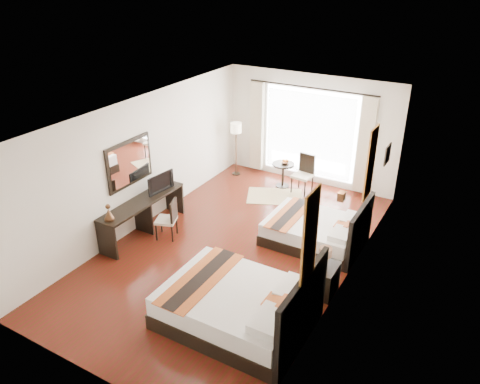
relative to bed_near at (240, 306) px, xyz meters
The scene contains 29 objects.
floor 2.18m from the bed_near, 122.68° to the left, with size 4.50×7.50×0.01m, color #3D1C0B.
ceiling 3.27m from the bed_near, 122.68° to the left, with size 4.50×7.50×0.02m, color white.
wall_headboard 2.37m from the bed_near, 59.27° to the left, with size 0.01×7.50×2.80m, color silver.
wall_desk 4.01m from the bed_near, 151.96° to the left, with size 0.01×7.50×2.80m, color silver.
wall_window 5.78m from the bed_near, 101.83° to the left, with size 4.50×0.01×2.80m, color silver.
wall_entry 2.49m from the bed_near, 121.14° to the right, with size 4.50×0.01×2.80m, color silver.
window_glass 5.75m from the bed_near, 101.86° to the left, with size 2.40×0.02×2.20m, color white.
sheer_curtain 5.69m from the bed_near, 101.99° to the left, with size 2.30×0.02×2.10m, color white.
drape_left 6.12m from the bed_near, 115.65° to the left, with size 0.35×0.14×2.35m, color #B7AB8D.
drape_right 5.54m from the bed_near, 87.01° to the left, with size 0.35×0.14×2.35m, color #B7AB8D.
art_panel_near 1.94m from the bed_near, ahead, with size 0.03×0.50×1.35m, color maroon.
art_panel_far 3.44m from the bed_near, 69.45° to the left, with size 0.03×0.50×1.35m, color maroon.
wall_sconce 2.34m from the bed_near, 53.54° to the left, with size 0.10×0.14×0.14m, color #4A2D1A.
mirror_frame 3.86m from the bed_near, 157.40° to the left, with size 0.04×1.25×0.95m, color black.
mirror_glass 3.84m from the bed_near, 157.25° to the left, with size 0.01×1.12×0.82m, color white.
bed_near is the anchor object (origin of this frame).
bed_far 2.85m from the bed_near, 86.36° to the left, with size 1.91×1.49×1.07m.
nightstand 1.63m from the bed_near, 58.50° to the left, with size 0.45×0.56×0.54m, color black.
table_lamp 1.75m from the bed_near, 60.87° to the left, with size 0.22×0.22×0.35m.
vase 1.47m from the bed_near, 54.87° to the left, with size 0.12×0.12×0.12m, color black.
console_desk 3.46m from the bed_near, 155.94° to the left, with size 0.50×2.20×0.76m, color black.
television 3.75m from the bed_near, 148.00° to the left, with size 0.72×0.09×0.41m, color black.
bronze_figurine 3.24m from the bed_near, behind, with size 0.20×0.20×0.29m, color #4A2D1A, non-canonical shape.
desk_chair 3.00m from the bed_near, 150.09° to the left, with size 0.52×0.52×0.86m.
floor_lamp 5.88m from the bed_near, 120.91° to the left, with size 0.29×0.29×1.45m.
side_table 5.15m from the bed_near, 107.68° to the left, with size 0.55×0.55×0.64m, color black.
fruit_bowl 5.17m from the bed_near, 107.23° to the left, with size 0.20×0.20×0.05m, color #402917.
window_chair 4.98m from the bed_near, 101.70° to the left, with size 0.49×0.49×0.96m.
jute_rug 4.56m from the bed_near, 109.04° to the left, with size 1.33×0.91×0.01m, color #A08760.
Camera 1 is at (4.05, -6.83, 5.20)m, focal length 35.00 mm.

